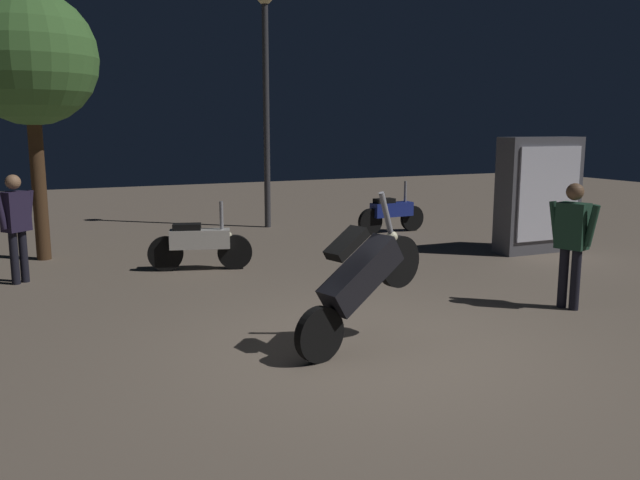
{
  "coord_description": "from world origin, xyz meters",
  "views": [
    {
      "loc": [
        -3.24,
        -5.64,
        2.3
      ],
      "look_at": [
        -0.16,
        1.08,
        1.0
      ],
      "focal_mm": 36.61,
      "sensor_mm": 36.0,
      "label": 1
    }
  ],
  "objects_px": {
    "person_rider_beside": "(572,235)",
    "streetlamp_near": "(266,79)",
    "motorcycle_blue_parked_right": "(392,213)",
    "motorcycle_white_parked_left": "(200,243)",
    "motorcycle_black_foreground": "(360,280)",
    "person_bystander_far": "(16,219)",
    "kiosk_billboard": "(539,195)"
  },
  "relations": [
    {
      "from": "motorcycle_blue_parked_right",
      "to": "motorcycle_white_parked_left",
      "type": "bearing_deg",
      "value": -161.72
    },
    {
      "from": "person_rider_beside",
      "to": "motorcycle_white_parked_left",
      "type": "bearing_deg",
      "value": 113.27
    },
    {
      "from": "motorcycle_white_parked_left",
      "to": "motorcycle_blue_parked_right",
      "type": "height_order",
      "value": "same"
    },
    {
      "from": "person_bystander_far",
      "to": "kiosk_billboard",
      "type": "xyz_separation_m",
      "value": [
        8.68,
        -1.29,
        0.1
      ]
    },
    {
      "from": "motorcycle_white_parked_left",
      "to": "streetlamp_near",
      "type": "bearing_deg",
      "value": 73.33
    },
    {
      "from": "motorcycle_black_foreground",
      "to": "streetlamp_near",
      "type": "relative_size",
      "value": 0.31
    },
    {
      "from": "motorcycle_blue_parked_right",
      "to": "streetlamp_near",
      "type": "distance_m",
      "value": 4.06
    },
    {
      "from": "person_rider_beside",
      "to": "motorcycle_black_foreground",
      "type": "bearing_deg",
      "value": 166.74
    },
    {
      "from": "motorcycle_white_parked_left",
      "to": "streetlamp_near",
      "type": "relative_size",
      "value": 0.31
    },
    {
      "from": "person_bystander_far",
      "to": "motorcycle_black_foreground",
      "type": "bearing_deg",
      "value": 175.87
    },
    {
      "from": "kiosk_billboard",
      "to": "motorcycle_white_parked_left",
      "type": "bearing_deg",
      "value": -8.61
    },
    {
      "from": "person_bystander_far",
      "to": "streetlamp_near",
      "type": "height_order",
      "value": "streetlamp_near"
    },
    {
      "from": "motorcycle_white_parked_left",
      "to": "person_bystander_far",
      "type": "bearing_deg",
      "value": -167.9
    },
    {
      "from": "kiosk_billboard",
      "to": "motorcycle_blue_parked_right",
      "type": "bearing_deg",
      "value": -64.92
    },
    {
      "from": "motorcycle_black_foreground",
      "to": "motorcycle_blue_parked_right",
      "type": "xyz_separation_m",
      "value": [
        4.18,
        6.38,
        -0.31
      ]
    },
    {
      "from": "motorcycle_black_foreground",
      "to": "person_rider_beside",
      "type": "relative_size",
      "value": 1.02
    },
    {
      "from": "motorcycle_black_foreground",
      "to": "motorcycle_blue_parked_right",
      "type": "bearing_deg",
      "value": 41.46
    },
    {
      "from": "person_rider_beside",
      "to": "person_bystander_far",
      "type": "distance_m",
      "value": 7.71
    },
    {
      "from": "streetlamp_near",
      "to": "person_rider_beside",
      "type": "bearing_deg",
      "value": -81.9
    },
    {
      "from": "motorcycle_white_parked_left",
      "to": "streetlamp_near",
      "type": "xyz_separation_m",
      "value": [
        2.55,
        3.81,
        2.88
      ]
    },
    {
      "from": "streetlamp_near",
      "to": "person_bystander_far",
      "type": "bearing_deg",
      "value": -145.46
    },
    {
      "from": "motorcycle_white_parked_left",
      "to": "person_bystander_far",
      "type": "relative_size",
      "value": 1.01
    },
    {
      "from": "person_rider_beside",
      "to": "streetlamp_near",
      "type": "relative_size",
      "value": 0.3
    },
    {
      "from": "motorcycle_blue_parked_right",
      "to": "streetlamp_near",
      "type": "bearing_deg",
      "value": 135.1
    },
    {
      "from": "streetlamp_near",
      "to": "motorcycle_blue_parked_right",
      "type": "bearing_deg",
      "value": -40.9
    },
    {
      "from": "person_rider_beside",
      "to": "person_bystander_far",
      "type": "relative_size",
      "value": 1.0
    },
    {
      "from": "motorcycle_white_parked_left",
      "to": "person_rider_beside",
      "type": "relative_size",
      "value": 1.01
    },
    {
      "from": "person_rider_beside",
      "to": "streetlamp_near",
      "type": "distance_m",
      "value": 8.4
    },
    {
      "from": "motorcycle_white_parked_left",
      "to": "kiosk_billboard",
      "type": "xyz_separation_m",
      "value": [
        6.04,
        -1.06,
        0.61
      ]
    },
    {
      "from": "person_bystander_far",
      "to": "streetlamp_near",
      "type": "xyz_separation_m",
      "value": [
        5.2,
        3.58,
        2.36
      ]
    },
    {
      "from": "motorcycle_blue_parked_right",
      "to": "streetlamp_near",
      "type": "xyz_separation_m",
      "value": [
        -2.17,
        1.88,
        2.88
      ]
    },
    {
      "from": "kiosk_billboard",
      "to": "person_bystander_far",
      "type": "bearing_deg",
      "value": -7.12
    }
  ]
}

